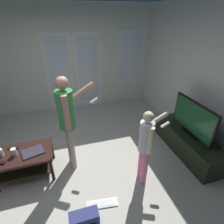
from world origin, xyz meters
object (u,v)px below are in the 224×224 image
at_px(tv_stand, 187,143).
at_px(person_adult, 68,117).
at_px(cup_near_edge, 1,153).
at_px(loose_keyboard, 102,204).
at_px(backpack, 85,222).
at_px(person_child, 146,142).
at_px(cup_by_laptop, 14,152).
at_px(flat_screen_tv, 193,119).
at_px(dvd_remote_slim, 0,163).
at_px(tv_remote_black, 13,148).
at_px(laptop_closed, 33,152).
at_px(coffee_table, 25,159).

bearing_deg(tv_stand, person_adult, 172.05).
bearing_deg(cup_near_edge, loose_keyboard, -34.42).
xyz_separation_m(person_adult, backpack, (0.02, -1.16, -0.85)).
bearing_deg(person_child, person_adult, 146.89).
height_order(person_child, loose_keyboard, person_child).
xyz_separation_m(loose_keyboard, cup_by_laptop, (-1.16, 0.88, 0.51)).
xyz_separation_m(flat_screen_tv, dvd_remote_slim, (-3.20, 0.14, -0.29)).
relative_size(person_child, loose_keyboard, 2.79).
xyz_separation_m(cup_by_laptop, tv_remote_black, (-0.05, 0.18, -0.05)).
distance_m(tv_stand, dvd_remote_slim, 3.21).
height_order(backpack, laptop_closed, laptop_closed).
height_order(coffee_table, laptop_closed, laptop_closed).
distance_m(tv_stand, person_child, 1.29).
xyz_separation_m(flat_screen_tv, laptop_closed, (-2.75, 0.26, -0.29)).
distance_m(flat_screen_tv, laptop_closed, 2.78).
relative_size(backpack, laptop_closed, 1.13).
distance_m(tv_stand, loose_keyboard, 1.96).
bearing_deg(tv_stand, cup_by_laptop, 174.90).
bearing_deg(tv_stand, coffee_table, 174.24).
bearing_deg(dvd_remote_slim, flat_screen_tv, 15.85).
distance_m(tv_stand, backpack, 2.30).
relative_size(cup_by_laptop, dvd_remote_slim, 0.75).
height_order(person_adult, cup_by_laptop, person_adult).
bearing_deg(flat_screen_tv, dvd_remote_slim, 177.45).
relative_size(cup_near_edge, dvd_remote_slim, 0.73).
bearing_deg(dvd_remote_slim, person_child, 4.44).
distance_m(coffee_table, dvd_remote_slim, 0.36).
relative_size(coffee_table, person_adult, 0.54).
relative_size(loose_keyboard, dvd_remote_slim, 2.67).
relative_size(loose_keyboard, cup_by_laptop, 3.55).
xyz_separation_m(coffee_table, backpack, (0.78, -1.15, -0.20)).
height_order(coffee_table, backpack, coffee_table).
bearing_deg(backpack, coffee_table, 123.94).
height_order(tv_stand, person_child, person_child).
bearing_deg(cup_near_edge, flat_screen_tv, -5.55).
bearing_deg(cup_by_laptop, person_adult, 2.01).
xyz_separation_m(backpack, laptop_closed, (-0.62, 1.12, 0.33)).
bearing_deg(person_adult, laptop_closed, -176.31).
xyz_separation_m(backpack, loose_keyboard, (0.28, 0.24, -0.12)).
bearing_deg(cup_near_edge, person_child, -18.17).
xyz_separation_m(loose_keyboard, dvd_remote_slim, (-1.35, 0.76, 0.45)).
distance_m(cup_near_edge, dvd_remote_slim, 0.18).
bearing_deg(dvd_remote_slim, cup_near_edge, 111.54).
relative_size(loose_keyboard, laptop_closed, 1.43).
bearing_deg(cup_near_edge, person_adult, -0.85).
height_order(coffee_table, person_adult, person_adult).
height_order(backpack, dvd_remote_slim, dvd_remote_slim).
distance_m(laptop_closed, tv_remote_black, 0.37).
bearing_deg(flat_screen_tv, laptop_closed, 174.67).
bearing_deg(cup_near_edge, coffee_table, -4.22).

